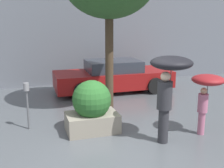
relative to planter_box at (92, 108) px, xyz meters
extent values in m
plane|color=#51565B|center=(0.16, -1.06, -0.61)|extent=(40.00, 40.00, 0.00)
cube|color=slate|center=(0.16, 5.44, 2.39)|extent=(18.00, 0.30, 6.00)
cube|color=gray|center=(0.00, 0.00, -0.38)|extent=(1.27, 0.83, 0.47)
sphere|color=#286028|center=(0.00, 0.00, 0.21)|extent=(0.96, 0.96, 0.96)
cylinder|color=#2D2D33|center=(1.39, -1.12, -0.21)|extent=(0.23, 0.23, 0.80)
cylinder|color=#2D2D33|center=(1.39, -1.12, 0.50)|extent=(0.33, 0.33, 0.63)
sphere|color=beige|center=(1.39, -1.12, 0.93)|extent=(0.22, 0.22, 0.22)
cylinder|color=#4C4C51|center=(1.54, -1.09, 0.87)|extent=(0.02, 0.02, 0.68)
ellipsoid|color=black|center=(1.54, -1.09, 1.21)|extent=(0.93, 0.93, 0.30)
cylinder|color=#B76684|center=(2.50, -0.98, -0.33)|extent=(0.17, 0.17, 0.57)
cylinder|color=#B76684|center=(2.50, -0.98, 0.18)|extent=(0.24, 0.24, 0.45)
sphere|color=tan|center=(2.50, -0.98, 0.48)|extent=(0.15, 0.15, 0.15)
cylinder|color=#4C4C51|center=(2.60, -0.97, 0.47)|extent=(0.02, 0.02, 0.54)
ellipsoid|color=maroon|center=(2.60, -0.97, 0.74)|extent=(0.77, 0.77, 0.25)
cube|color=maroon|center=(1.73, 3.65, -0.14)|extent=(4.48, 1.79, 0.62)
cube|color=#2D333D|center=(1.73, 3.65, 0.38)|extent=(2.03, 1.50, 0.42)
cylinder|color=black|center=(0.34, 2.80, -0.31)|extent=(0.62, 0.23, 0.62)
cylinder|color=black|center=(0.36, 4.53, -0.31)|extent=(0.62, 0.23, 0.62)
cylinder|color=black|center=(3.10, 2.76, -0.31)|extent=(0.62, 0.23, 0.62)
cylinder|color=black|center=(3.12, 4.50, -0.31)|extent=(0.62, 0.23, 0.62)
cylinder|color=#423323|center=(0.92, 1.50, 0.96)|extent=(0.24, 0.24, 3.15)
cylinder|color=#595B60|center=(-1.51, 0.63, -0.11)|extent=(0.05, 0.05, 1.02)
cylinder|color=gray|center=(-1.51, 0.63, 0.50)|extent=(0.14, 0.14, 0.20)
camera|label=1|loc=(-1.53, -6.45, 2.16)|focal=45.00mm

